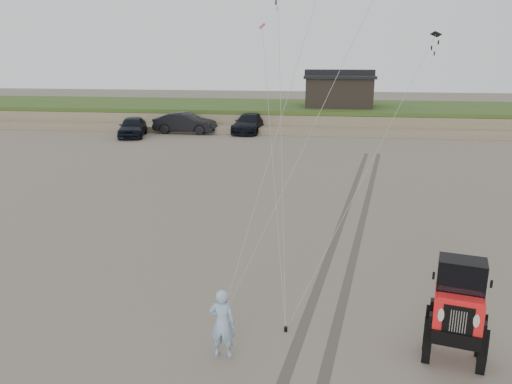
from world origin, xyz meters
The scene contains 11 objects.
ground centered at (0.00, 0.00, 0.00)m, with size 160.00×160.00×0.00m, color #6B6054.
dune_ridge centered at (0.00, 37.50, 0.82)m, with size 160.00×14.25×1.73m.
cabin centered at (2.00, 37.00, 3.24)m, with size 6.40×5.40×3.35m.
truck_a centered at (-14.58, 27.53, 0.81)m, with size 1.90×4.73×1.61m, color black.
truck_b centered at (-10.86, 29.90, 0.86)m, with size 1.82×5.21×1.72m, color black.
truck_c centered at (-5.57, 31.00, 0.78)m, with size 2.19×5.38×1.56m, color black.
jeep centered at (3.80, -0.86, 0.93)m, with size 2.15×4.99×1.86m, color #FF1D1E, non-canonical shape.
man centered at (-1.24, -1.37, 0.81)m, with size 0.59×0.39×1.62m, color #89A5D3.
stake_main centered at (-1.57, -0.14, 0.06)m, with size 0.08×0.08×0.12m, color black.
stake_aux centered at (0.07, -0.17, 0.06)m, with size 0.08×0.08×0.12m, color black.
tire_tracks centered at (2.00, 8.00, 0.00)m, with size 5.22×29.74×0.01m.
Camera 1 is at (0.83, -10.94, 6.52)m, focal length 35.00 mm.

